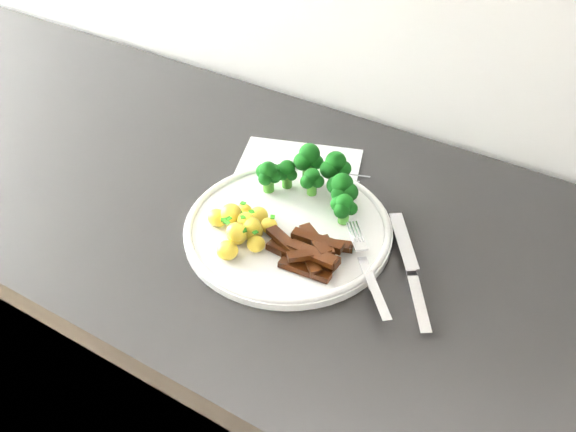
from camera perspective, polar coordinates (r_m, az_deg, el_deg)
name	(u,v)px	position (r m, az deg, el deg)	size (l,w,h in m)	color
counter	(308,412)	(1.25, 1.78, -17.25)	(2.42, 0.61, 0.91)	black
recipe_paper	(290,193)	(0.96, 0.17, 2.09)	(0.27, 0.32, 0.00)	white
plate	(288,228)	(0.89, 0.00, -1.05)	(0.29, 0.29, 0.02)	white
broccoli	(317,177)	(0.92, 2.62, 3.55)	(0.17, 0.10, 0.07)	#306B1C
potatoes	(243,227)	(0.87, -4.07, -0.99)	(0.10, 0.11, 0.04)	gold
beef_strips	(310,251)	(0.84, 2.03, -3.14)	(0.12, 0.09, 0.03)	black
fork	(369,272)	(0.82, 7.27, -5.06)	(0.13, 0.15, 0.02)	silver
knife	(414,283)	(0.83, 11.23, -5.96)	(0.13, 0.19, 0.02)	silver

